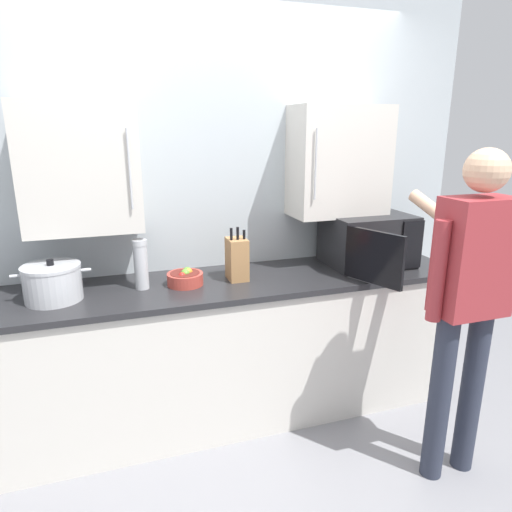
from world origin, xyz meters
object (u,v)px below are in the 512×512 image
object	(u,v)px
microwave_oven	(365,240)
stock_pot	(53,283)
knife_block	(237,259)
person_figure	(468,292)
fruit_bowl	(185,278)
thermos_flask	(141,264)

from	to	relation	value
microwave_oven	stock_pot	xyz separation A→B (m)	(-1.88, -0.05, -0.07)
microwave_oven	stock_pot	world-z (taller)	microwave_oven
knife_block	person_figure	bearing A→B (deg)	-42.73
stock_pot	fruit_bowl	world-z (taller)	stock_pot
fruit_bowl	person_figure	distance (m)	1.49
stock_pot	knife_block	world-z (taller)	knife_block
microwave_oven	fruit_bowl	size ratio (longest dim) A/B	3.73
stock_pot	thermos_flask	xyz separation A→B (m)	(0.45, 0.04, 0.05)
fruit_bowl	person_figure	world-z (taller)	person_figure
microwave_oven	fruit_bowl	distance (m)	1.19
microwave_oven	knife_block	xyz separation A→B (m)	(-0.88, -0.03, -0.04)
microwave_oven	fruit_bowl	xyz separation A→B (m)	(-1.19, -0.03, -0.12)
microwave_oven	person_figure	distance (m)	0.87
fruit_bowl	person_figure	size ratio (longest dim) A/B	0.12
knife_block	thermos_flask	xyz separation A→B (m)	(-0.55, 0.01, 0.02)
stock_pot	person_figure	world-z (taller)	person_figure
microwave_oven	thermos_flask	distance (m)	1.43
microwave_oven	stock_pot	bearing A→B (deg)	-178.35
fruit_bowl	person_figure	xyz separation A→B (m)	(1.23, -0.84, 0.07)
stock_pot	thermos_flask	bearing A→B (deg)	4.77
person_figure	thermos_flask	bearing A→B (deg)	149.78
microwave_oven	thermos_flask	bearing A→B (deg)	-179.35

